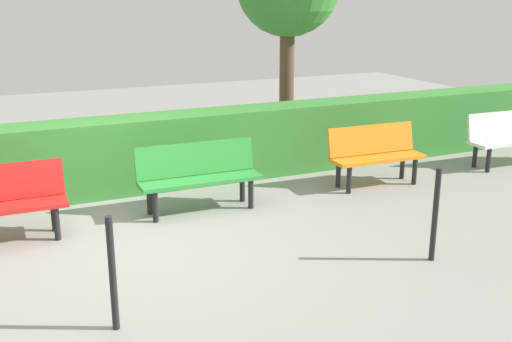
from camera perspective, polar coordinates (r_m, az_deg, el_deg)
ground_plane at (r=7.04m, az=-11.58°, el=-6.53°), size 22.74×22.74×0.00m
bench_orange at (r=8.94m, az=11.09°, el=1.71°), size 1.41×0.51×0.86m
bench_green at (r=7.78m, az=-5.41°, el=-0.24°), size 1.57×0.49×0.86m
hedge_row at (r=8.87m, az=-7.22°, el=2.03°), size 18.74×0.66×1.04m
railing_post_mid at (r=6.53m, az=16.43°, el=-3.99°), size 0.06×0.06×1.00m
railing_post_far at (r=5.16m, az=-13.29°, el=-9.37°), size 0.06×0.06×1.00m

